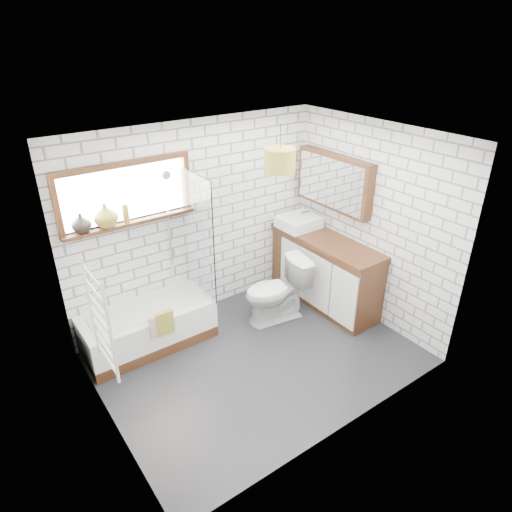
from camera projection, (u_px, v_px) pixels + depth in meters
floor at (258, 358)px, 5.28m from camera, size 3.40×2.60×0.01m
ceiling at (259, 140)px, 4.14m from camera, size 3.40×2.60×0.01m
wall_back at (197, 222)px, 5.66m from camera, size 3.40×0.01×2.50m
wall_front at (351, 322)px, 3.77m from camera, size 3.40×0.01×2.50m
wall_left at (94, 317)px, 3.83m from camera, size 0.01×2.60×2.50m
wall_right at (371, 224)px, 5.59m from camera, size 0.01×2.60×2.50m
window at (127, 194)px, 4.93m from camera, size 1.52×0.16×0.68m
towel_radiator at (100, 320)px, 3.87m from camera, size 0.06×0.52×1.00m
mirror_cabinet at (334, 182)px, 5.80m from camera, size 0.16×1.20×0.70m
shower_riser at (168, 223)px, 5.37m from camera, size 0.02×0.02×1.30m
bathtub at (148, 327)px, 5.40m from camera, size 1.51×0.67×0.49m
shower_screen at (198, 235)px, 5.33m from camera, size 0.02×0.72×1.50m
towel_green at (165, 322)px, 5.09m from camera, size 0.20×0.06×0.28m
towel_beige at (158, 325)px, 5.05m from camera, size 0.19×0.05×0.24m
vanity at (325, 271)px, 6.13m from camera, size 0.54×1.67×0.96m
basin at (299, 222)px, 6.21m from camera, size 0.51×0.45×0.15m
tap at (308, 216)px, 6.27m from camera, size 0.03×0.03×0.14m
toilet at (276, 291)px, 5.78m from camera, size 0.59×0.89×0.84m
vase_olive at (106, 217)px, 4.86m from camera, size 0.31×0.31×0.26m
vase_dark at (81, 225)px, 4.73m from camera, size 0.26×0.26×0.21m
bottle at (126, 215)px, 4.98m from camera, size 0.08×0.08×0.20m
pendant at (280, 160)px, 5.04m from camera, size 0.35×0.35×0.26m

